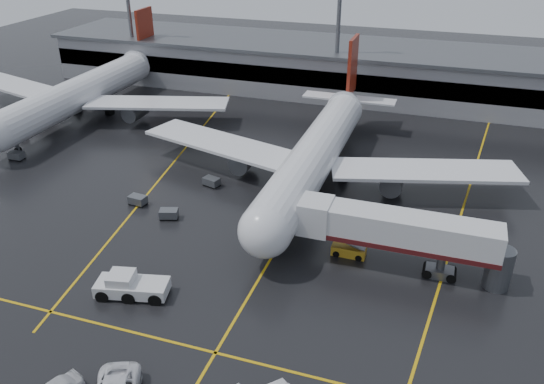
% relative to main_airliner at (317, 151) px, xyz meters
% --- Properties ---
extents(ground, '(220.00, 220.00, 0.00)m').
position_rel_main_airliner_xyz_m(ground, '(0.00, -9.70, -4.21)').
color(ground, black).
rests_on(ground, ground).
extents(apron_line_centre, '(0.25, 90.00, 0.02)m').
position_rel_main_airliner_xyz_m(apron_line_centre, '(0.00, -9.70, -4.20)').
color(apron_line_centre, gold).
rests_on(apron_line_centre, ground).
extents(apron_line_stop, '(60.00, 0.25, 0.02)m').
position_rel_main_airliner_xyz_m(apron_line_stop, '(0.00, -31.70, -4.20)').
color(apron_line_stop, gold).
rests_on(apron_line_stop, ground).
extents(apron_line_left, '(9.99, 69.35, 0.02)m').
position_rel_main_airliner_xyz_m(apron_line_left, '(-20.00, 0.30, -4.20)').
color(apron_line_left, gold).
rests_on(apron_line_left, ground).
extents(apron_line_right, '(7.57, 69.64, 0.02)m').
position_rel_main_airliner_xyz_m(apron_line_right, '(18.00, 0.30, -4.20)').
color(apron_line_right, gold).
rests_on(apron_line_right, ground).
extents(terminal, '(122.00, 19.00, 8.60)m').
position_rel_main_airliner_xyz_m(terminal, '(0.00, 38.23, 0.11)').
color(terminal, gray).
rests_on(terminal, ground).
extents(light_mast_left, '(3.00, 1.20, 25.45)m').
position_rel_main_airliner_xyz_m(light_mast_left, '(-45.00, 32.30, 10.27)').
color(light_mast_left, '#595B60').
rests_on(light_mast_left, ground).
extents(light_mast_mid, '(3.00, 1.20, 25.45)m').
position_rel_main_airliner_xyz_m(light_mast_mid, '(-5.00, 32.30, 10.27)').
color(light_mast_mid, '#595B60').
rests_on(light_mast_mid, ground).
extents(main_airliner, '(48.80, 45.60, 14.10)m').
position_rel_main_airliner_xyz_m(main_airliner, '(0.00, 0.00, 0.00)').
color(main_airliner, silver).
rests_on(main_airliner, ground).
extents(second_airliner, '(48.80, 45.60, 14.10)m').
position_rel_main_airliner_xyz_m(second_airliner, '(-42.00, 12.00, 0.00)').
color(second_airliner, silver).
rests_on(second_airliner, ground).
extents(jet_bridge, '(19.90, 3.40, 6.05)m').
position_rel_main_airliner_xyz_m(jet_bridge, '(11.87, -15.70, -0.28)').
color(jet_bridge, silver).
rests_on(jet_bridge, ground).
extents(pushback_tractor, '(6.84, 4.01, 2.30)m').
position_rel_main_airliner_xyz_m(pushback_tractor, '(-10.14, -27.38, -3.29)').
color(pushback_tractor, silver).
rests_on(pushback_tractor, ground).
extents(belt_loader, '(3.39, 1.62, 2.14)m').
position_rel_main_airliner_xyz_m(belt_loader, '(7.18, -14.92, -3.68)').
color(belt_loader, gold).
rests_on(belt_loader, ground).
extents(baggage_cart_a, '(2.30, 1.84, 1.12)m').
position_rel_main_airliner_xyz_m(baggage_cart_a, '(-13.31, -14.15, -3.58)').
color(baggage_cart_a, '#595B60').
rests_on(baggage_cart_a, ground).
extents(baggage_cart_b, '(2.13, 1.52, 1.12)m').
position_rel_main_airliner_xyz_m(baggage_cart_b, '(-18.30, -12.41, -3.58)').
color(baggage_cart_b, '#595B60').
rests_on(baggage_cart_b, ground).
extents(baggage_cart_c, '(2.27, 1.78, 1.12)m').
position_rel_main_airliner_xyz_m(baggage_cart_c, '(-12.08, -5.28, -3.58)').
color(baggage_cart_c, '#595B60').
rests_on(baggage_cart_c, ground).
extents(baggage_cart_d, '(2.36, 2.01, 1.12)m').
position_rel_main_airliner_xyz_m(baggage_cart_d, '(-45.84, 0.43, -3.58)').
color(baggage_cart_d, '#595B60').
rests_on(baggage_cart_d, ground).
extents(baggage_cart_e, '(2.02, 1.33, 1.12)m').
position_rel_main_airliner_xyz_m(baggage_cart_e, '(-40.75, -6.41, -3.58)').
color(baggage_cart_e, '#595B60').
rests_on(baggage_cart_e, ground).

